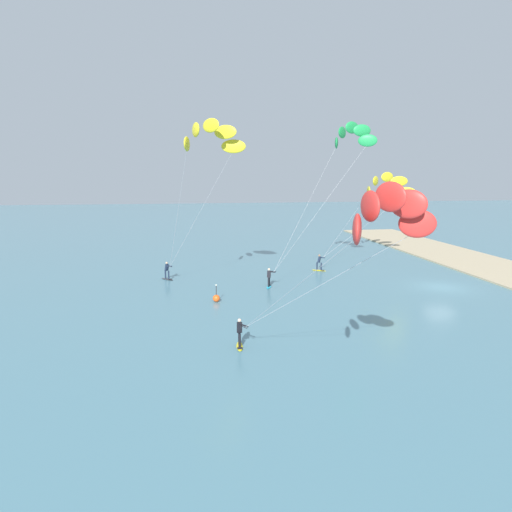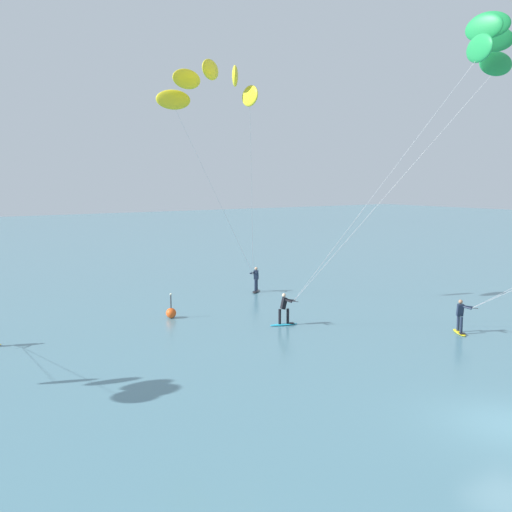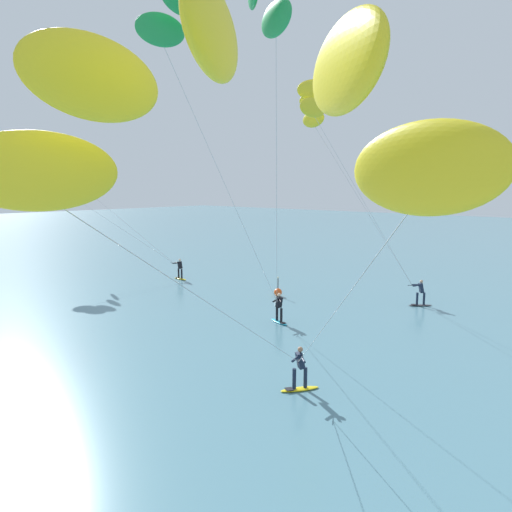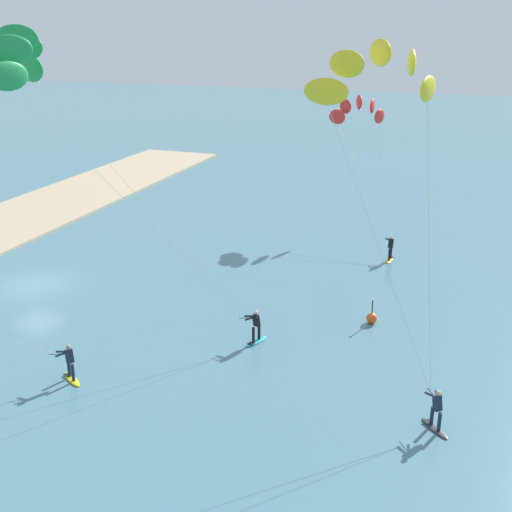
{
  "view_description": "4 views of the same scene",
  "coord_description": "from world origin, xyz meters",
  "px_view_note": "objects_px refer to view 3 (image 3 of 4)",
  "views": [
    {
      "loc": [
        -36.59,
        22.22,
        9.76
      ],
      "look_at": [
        -1.12,
        16.5,
        3.42
      ],
      "focal_mm": 32.94,
      "sensor_mm": 36.0,
      "label": 1
    },
    {
      "loc": [
        -17.45,
        -11.08,
        7.61
      ],
      "look_at": [
        -0.01,
        13.83,
        3.89
      ],
      "focal_mm": 45.1,
      "sensor_mm": 36.0,
      "label": 2
    },
    {
      "loc": [
        18.18,
        -5.02,
        7.53
      ],
      "look_at": [
        1.03,
        14.44,
        3.65
      ],
      "focal_mm": 32.95,
      "sensor_mm": 36.0,
      "label": 3
    },
    {
      "loc": [
        28.85,
        24.31,
        14.58
      ],
      "look_at": [
        2.19,
        14.7,
        4.34
      ],
      "focal_mm": 45.46,
      "sensor_mm": 36.0,
      "label": 4
    }
  ],
  "objects_px": {
    "kitesurfer_mid_water": "(222,130)",
    "marker_buoy": "(278,292)",
    "kitesurfer_nearshore": "(220,25)",
    "kitesurfer_far_out": "(73,180)",
    "kitesurfer_downwind": "(317,109)"
  },
  "relations": [
    {
      "from": "kitesurfer_downwind",
      "to": "marker_buoy",
      "type": "bearing_deg",
      "value": -176.54
    },
    {
      "from": "kitesurfer_far_out",
      "to": "marker_buoy",
      "type": "bearing_deg",
      "value": 14.21
    },
    {
      "from": "kitesurfer_nearshore",
      "to": "kitesurfer_downwind",
      "type": "height_order",
      "value": "kitesurfer_nearshore"
    },
    {
      "from": "kitesurfer_far_out",
      "to": "marker_buoy",
      "type": "height_order",
      "value": "kitesurfer_far_out"
    },
    {
      "from": "kitesurfer_mid_water",
      "to": "kitesurfer_downwind",
      "type": "distance_m",
      "value": 24.18
    },
    {
      "from": "kitesurfer_nearshore",
      "to": "marker_buoy",
      "type": "xyz_separation_m",
      "value": [
        -7.99,
        13.14,
        -12.49
      ]
    },
    {
      "from": "kitesurfer_downwind",
      "to": "marker_buoy",
      "type": "xyz_separation_m",
      "value": [
        -2.85,
        -0.17,
        -11.92
      ]
    },
    {
      "from": "kitesurfer_nearshore",
      "to": "kitesurfer_downwind",
      "type": "relative_size",
      "value": 1.04
    },
    {
      "from": "kitesurfer_mid_water",
      "to": "kitesurfer_downwind",
      "type": "xyz_separation_m",
      "value": [
        -12.36,
        20.4,
        3.96
      ]
    },
    {
      "from": "marker_buoy",
      "to": "kitesurfer_downwind",
      "type": "bearing_deg",
      "value": 3.46
    },
    {
      "from": "kitesurfer_far_out",
      "to": "kitesurfer_downwind",
      "type": "height_order",
      "value": "kitesurfer_downwind"
    },
    {
      "from": "marker_buoy",
      "to": "kitesurfer_far_out",
      "type": "bearing_deg",
      "value": -165.79
    },
    {
      "from": "kitesurfer_nearshore",
      "to": "kitesurfer_mid_water",
      "type": "height_order",
      "value": "kitesurfer_nearshore"
    },
    {
      "from": "kitesurfer_mid_water",
      "to": "marker_buoy",
      "type": "distance_m",
      "value": 26.53
    },
    {
      "from": "kitesurfer_mid_water",
      "to": "kitesurfer_far_out",
      "type": "height_order",
      "value": "kitesurfer_mid_water"
    }
  ]
}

